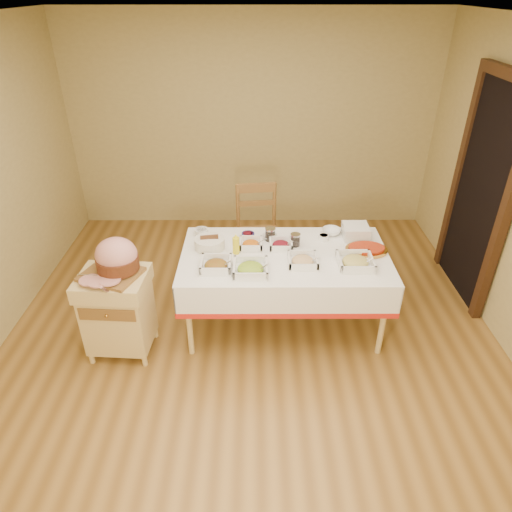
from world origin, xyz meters
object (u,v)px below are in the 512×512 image
at_px(ham_on_board, 116,259).
at_px(preserve_jar_right, 295,240).
at_px(butcher_cart, 118,309).
at_px(preserve_jar_left, 270,235).
at_px(brass_platter, 366,249).
at_px(mustard_bottle, 236,245).
at_px(plate_stack, 355,232).
at_px(bread_basket, 210,243).
at_px(dining_table, 284,270).
at_px(dining_chair, 258,232).

relative_size(ham_on_board, preserve_jar_right, 4.06).
bearing_deg(ham_on_board, butcher_cart, -141.98).
xyz_separation_m(ham_on_board, preserve_jar_left, (1.25, 0.59, -0.10)).
height_order(butcher_cart, brass_platter, brass_platter).
bearing_deg(brass_platter, preserve_jar_right, 169.71).
relative_size(mustard_bottle, brass_platter, 0.51).
bearing_deg(butcher_cart, plate_stack, 17.73).
bearing_deg(preserve_jar_right, bread_basket, -176.57).
xyz_separation_m(preserve_jar_left, plate_stack, (0.79, 0.04, 0.01)).
relative_size(butcher_cart, bread_basket, 2.91).
bearing_deg(preserve_jar_right, mustard_bottle, -165.79).
xyz_separation_m(dining_table, brass_platter, (0.72, 0.04, 0.18)).
xyz_separation_m(butcher_cart, plate_stack, (2.09, 0.67, 0.38)).
bearing_deg(brass_platter, dining_chair, 139.62).
relative_size(preserve_jar_left, preserve_jar_right, 1.06).
bearing_deg(preserve_jar_left, butcher_cart, -154.32).
distance_m(preserve_jar_left, plate_stack, 0.79).
distance_m(butcher_cart, dining_chair, 1.71).
height_order(dining_table, preserve_jar_left, preserve_jar_left).
relative_size(preserve_jar_right, plate_stack, 0.51).
bearing_deg(brass_platter, preserve_jar_left, 165.93).
xyz_separation_m(preserve_jar_right, mustard_bottle, (-0.53, -0.13, 0.03)).
distance_m(dining_table, plate_stack, 0.77).
height_order(ham_on_board, mustard_bottle, ham_on_board).
bearing_deg(butcher_cart, dining_chair, 45.79).
bearing_deg(mustard_bottle, plate_stack, 14.14).
xyz_separation_m(preserve_jar_left, bread_basket, (-0.54, -0.14, -0.00)).
relative_size(dining_table, mustard_bottle, 9.59).
xyz_separation_m(dining_chair, bread_basket, (-0.44, -0.74, 0.29)).
xyz_separation_m(preserve_jar_left, mustard_bottle, (-0.31, -0.23, 0.03)).
bearing_deg(preserve_jar_right, ham_on_board, -161.67).
xyz_separation_m(mustard_bottle, brass_platter, (1.15, 0.02, -0.06)).
relative_size(dining_chair, preserve_jar_right, 8.76).
xyz_separation_m(ham_on_board, preserve_jar_right, (1.47, 0.49, -0.10)).
xyz_separation_m(ham_on_board, plate_stack, (2.04, 0.63, -0.09)).
distance_m(ham_on_board, preserve_jar_right, 1.55).
height_order(butcher_cart, preserve_jar_left, preserve_jar_left).
xyz_separation_m(butcher_cart, bread_basket, (0.75, 0.48, 0.37)).
height_order(dining_chair, preserve_jar_right, dining_chair).
relative_size(dining_table, ham_on_board, 3.85).
relative_size(dining_chair, mustard_bottle, 5.36).
height_order(butcher_cart, mustard_bottle, mustard_bottle).
height_order(dining_table, butcher_cart, butcher_cart).
relative_size(dining_table, dining_chair, 1.79).
bearing_deg(butcher_cart, bread_basket, 32.49).
xyz_separation_m(dining_chair, plate_stack, (0.90, -0.55, 0.30)).
height_order(butcher_cart, dining_chair, dining_chair).
distance_m(dining_table, bread_basket, 0.71).
relative_size(butcher_cart, mustard_bottle, 4.10).
xyz_separation_m(preserve_jar_right, bread_basket, (-0.77, -0.05, -0.00)).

